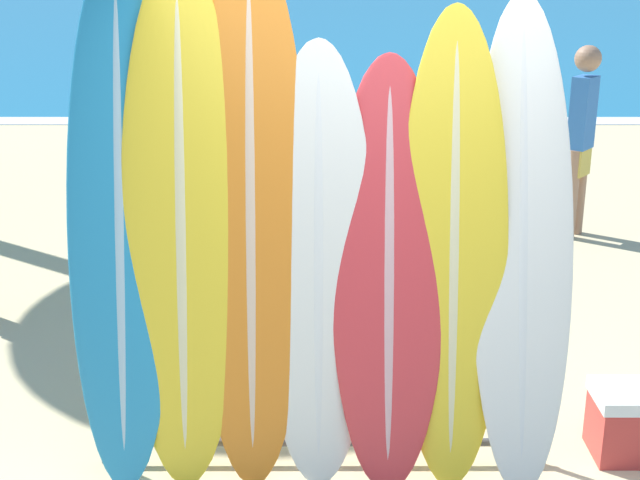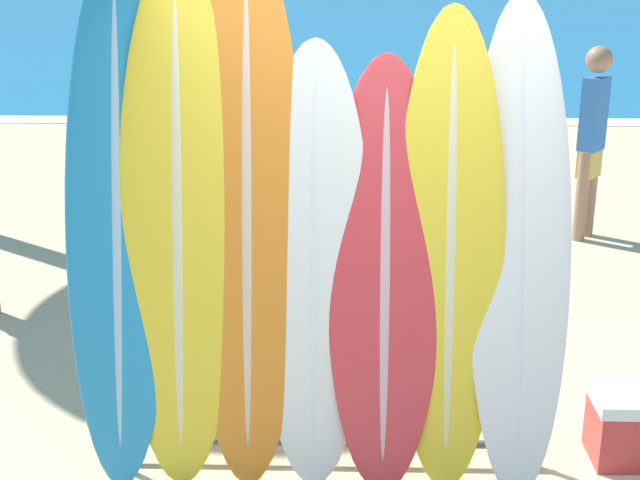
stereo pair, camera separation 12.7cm
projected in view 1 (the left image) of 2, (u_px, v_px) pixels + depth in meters
ocean_water at (329, 2)px, 41.53m from camera, size 120.00×60.00×0.01m
surfboard_rack at (320, 375)px, 4.56m from camera, size 2.31×0.04×0.95m
surfboard_slot_0 at (121, 223)px, 4.36m from camera, size 0.53×0.69×2.62m
surfboard_slot_1 at (182, 228)px, 4.35m from camera, size 0.60×0.60×2.59m
surfboard_slot_2 at (251, 221)px, 4.35m from camera, size 0.56×0.61×2.65m
surfboard_slot_3 at (319, 268)px, 4.38m from camera, size 0.56×0.50×2.19m
surfboard_slot_4 at (389, 275)px, 4.37m from camera, size 0.57×0.62×2.12m
surfboard_slot_5 at (453, 251)px, 4.37m from camera, size 0.54×0.57×2.35m
surfboard_slot_6 at (522, 245)px, 4.39m from camera, size 0.51×0.78×2.40m
person_near_water at (581, 135)px, 8.08m from camera, size 0.29×0.30×1.76m
person_mid_beach at (372, 169)px, 7.18m from camera, size 0.27×0.27×1.62m
person_far_right at (252, 111)px, 9.48m from camera, size 0.23×0.28×1.69m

